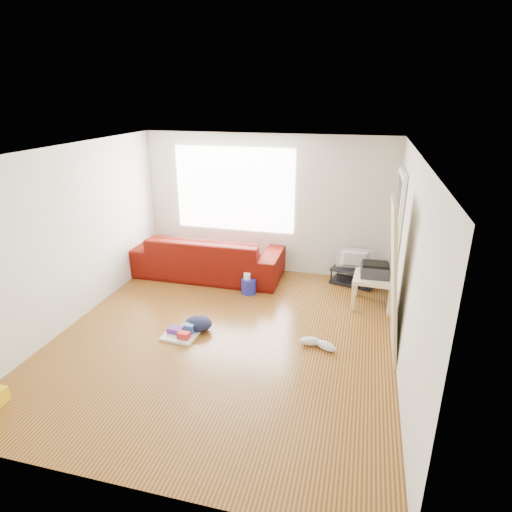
% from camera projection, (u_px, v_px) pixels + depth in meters
% --- Properties ---
extents(room, '(4.51, 5.01, 2.51)m').
position_uv_depth(room, '(231.00, 248.00, 5.56)').
color(room, '#4E2B0E').
rests_on(room, ground).
extents(sofa, '(2.63, 1.03, 0.77)m').
position_uv_depth(sofa, '(210.00, 275.00, 7.87)').
color(sofa, '#500A03').
rests_on(sofa, ground).
extents(tv_stand, '(0.82, 0.60, 0.28)m').
position_uv_depth(tv_stand, '(353.00, 276.00, 7.46)').
color(tv_stand, black).
rests_on(tv_stand, ground).
extents(tv, '(0.62, 0.08, 0.35)m').
position_uv_depth(tv, '(355.00, 260.00, 7.35)').
color(tv, black).
rests_on(tv, tv_stand).
extents(side_table, '(0.64, 0.64, 0.50)m').
position_uv_depth(side_table, '(374.00, 281.00, 6.60)').
color(side_table, beige).
rests_on(side_table, ground).
extents(printer, '(0.43, 0.34, 0.22)m').
position_uv_depth(printer, '(375.00, 270.00, 6.54)').
color(printer, '#25252C').
rests_on(printer, side_table).
extents(bucket, '(0.29, 0.29, 0.25)m').
position_uv_depth(bucket, '(249.00, 293.00, 7.16)').
color(bucket, navy).
rests_on(bucket, ground).
extents(toilet_paper, '(0.11, 0.11, 0.10)m').
position_uv_depth(toilet_paper, '(247.00, 283.00, 7.11)').
color(toilet_paper, white).
rests_on(toilet_paper, bucket).
extents(cleaning_tray, '(0.47, 0.39, 0.16)m').
position_uv_depth(cleaning_tray, '(181.00, 333.00, 5.87)').
color(cleaning_tray, white).
rests_on(cleaning_tray, ground).
extents(backpack, '(0.43, 0.37, 0.21)m').
position_uv_depth(backpack, '(199.00, 330.00, 6.04)').
color(backpack, '#111437').
rests_on(backpack, ground).
extents(sneakers, '(0.52, 0.26, 0.12)m').
position_uv_depth(sneakers, '(318.00, 344.00, 5.61)').
color(sneakers, silver).
rests_on(sneakers, ground).
extents(door_panel, '(0.25, 0.80, 2.00)m').
position_uv_depth(door_panel, '(385.00, 351.00, 5.54)').
color(door_panel, tan).
rests_on(door_panel, ground).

